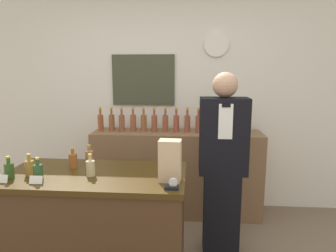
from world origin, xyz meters
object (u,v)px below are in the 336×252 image
object	(u,v)px
shopkeeper	(222,166)
potted_plant	(230,116)
tape_dispenser	(172,186)
paper_bag	(170,161)

from	to	relation	value
shopkeeper	potted_plant	world-z (taller)	shopkeeper
tape_dispenser	shopkeeper	bearing A→B (deg)	62.60
tape_dispenser	paper_bag	bearing A→B (deg)	99.43
paper_bag	shopkeeper	bearing A→B (deg)	55.91
shopkeeper	tape_dispenser	xyz separation A→B (m)	(-0.40, -0.77, 0.11)
potted_plant	paper_bag	xyz separation A→B (m)	(-0.57, -1.35, -0.12)
potted_plant	paper_bag	world-z (taller)	potted_plant
potted_plant	shopkeeper	bearing A→B (deg)	-100.96
shopkeeper	paper_bag	xyz separation A→B (m)	(-0.43, -0.63, 0.23)
shopkeeper	potted_plant	distance (m)	0.82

